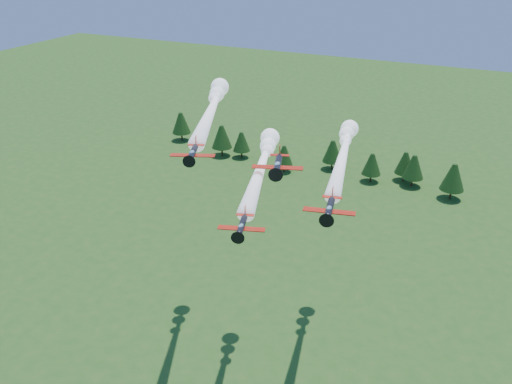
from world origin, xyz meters
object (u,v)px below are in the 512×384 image
at_px(plane_left, 213,107).
at_px(plane_right, 344,151).
at_px(plane_slot, 278,164).
at_px(plane_lead, 262,163).

relative_size(plane_left, plane_right, 0.90).
xyz_separation_m(plane_right, plane_slot, (-5.80, -18.13, 2.96)).
xyz_separation_m(plane_lead, plane_right, (10.57, 13.63, -0.74)).
xyz_separation_m(plane_lead, plane_slot, (4.77, -4.50, 2.22)).
bearing_deg(plane_slot, plane_lead, 118.26).
relative_size(plane_lead, plane_left, 0.99).
bearing_deg(plane_right, plane_left, -172.79).
bearing_deg(plane_slot, plane_left, 131.51).
bearing_deg(plane_lead, plane_right, 34.93).
relative_size(plane_lead, plane_right, 0.90).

